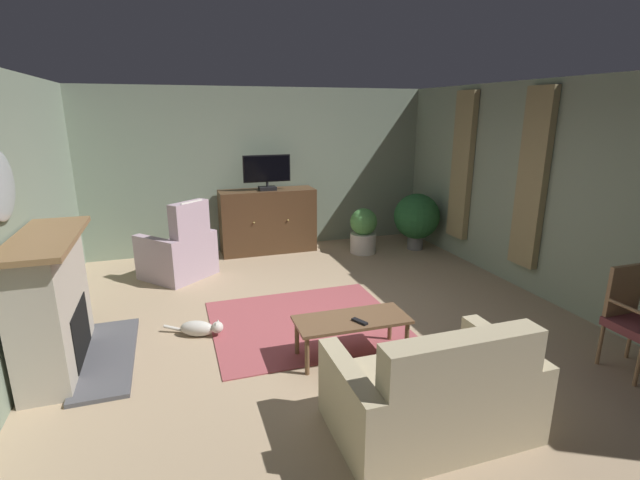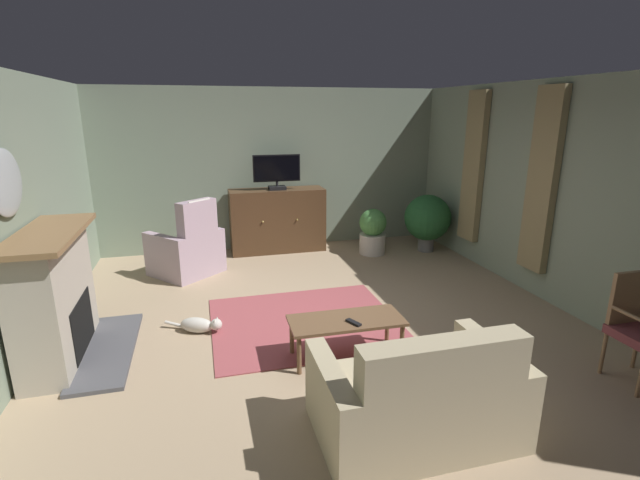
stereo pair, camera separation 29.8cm
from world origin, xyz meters
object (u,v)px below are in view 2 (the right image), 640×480
object	(u,v)px
wall_mirror_oval	(6,183)
sofa_floral	(418,399)
coffee_table	(346,323)
tv_remote	(354,322)
armchair_beside_cabinet	(188,251)
cat	(199,325)
tv_cabinet	(278,222)
potted_plant_tall_palm_by_window	(373,231)
potted_plant_on_hearth_side	(427,219)
television	(277,171)
side_chair_mid_row	(639,326)
fireplace	(57,299)

from	to	relation	value
wall_mirror_oval	sofa_floral	world-z (taller)	wall_mirror_oval
coffee_table	tv_remote	xyz separation A→B (m)	(0.03, -0.11, 0.06)
armchair_beside_cabinet	cat	bearing A→B (deg)	-86.33
tv_cabinet	tv_remote	bearing A→B (deg)	-89.00
potted_plant_tall_palm_by_window	cat	xyz separation A→B (m)	(-2.87, -2.22, -0.30)
sofa_floral	potted_plant_on_hearth_side	bearing A→B (deg)	61.87
potted_plant_tall_palm_by_window	potted_plant_on_hearth_side	bearing A→B (deg)	-5.28
cat	sofa_floral	bearing A→B (deg)	-53.93
tv_cabinet	sofa_floral	world-z (taller)	tv_cabinet
tv_cabinet	television	world-z (taller)	television
coffee_table	wall_mirror_oval	bearing A→B (deg)	166.22
tv_remote	potted_plant_tall_palm_by_window	size ratio (longest dim) A/B	0.22
tv_remote	potted_plant_tall_palm_by_window	distance (m)	3.55
armchair_beside_cabinet	potted_plant_tall_palm_by_window	bearing A→B (deg)	4.77
side_chair_mid_row	tv_cabinet	bearing A→B (deg)	117.03
tv_remote	cat	xyz separation A→B (m)	(-1.42, 1.02, -0.33)
armchair_beside_cabinet	cat	xyz separation A→B (m)	(0.13, -1.97, -0.27)
potted_plant_tall_palm_by_window	tv_remote	bearing A→B (deg)	-114.07
tv_cabinet	sofa_floral	size ratio (longest dim) A/B	1.09
coffee_table	armchair_beside_cabinet	bearing A→B (deg)	117.75
wall_mirror_oval	tv_cabinet	bearing A→B (deg)	46.17
fireplace	wall_mirror_oval	bearing A→B (deg)	180.00
tv_remote	potted_plant_on_hearth_side	size ratio (longest dim) A/B	0.17
wall_mirror_oval	side_chair_mid_row	bearing A→B (deg)	-18.00
television	coffee_table	world-z (taller)	television
fireplace	tv_remote	world-z (taller)	fireplace
fireplace	television	bearing A→B (deg)	48.21
fireplace	potted_plant_tall_palm_by_window	distance (m)	4.81
television	potted_plant_on_hearth_side	xyz separation A→B (m)	(2.47, -0.63, -0.81)
side_chair_mid_row	cat	distance (m)	4.25
fireplace	coffee_table	xyz separation A→B (m)	(2.67, -0.72, -0.25)
fireplace	potted_plant_on_hearth_side	distance (m)	5.61
wall_mirror_oval	side_chair_mid_row	world-z (taller)	wall_mirror_oval
armchair_beside_cabinet	side_chair_mid_row	bearing A→B (deg)	-44.93
side_chair_mid_row	tv_remote	bearing A→B (deg)	159.11
coffee_table	sofa_floral	distance (m)	1.23
wall_mirror_oval	potted_plant_tall_palm_by_window	xyz separation A→B (m)	(4.40, 2.41, -1.35)
television	sofa_floral	xyz separation A→B (m)	(0.19, -4.89, -1.07)
cat	potted_plant_on_hearth_side	bearing A→B (deg)	29.16
tv_cabinet	side_chair_mid_row	size ratio (longest dim) A/B	1.63
coffee_table	side_chair_mid_row	size ratio (longest dim) A/B	1.15
tv_cabinet	cat	distance (m)	3.15
armchair_beside_cabinet	potted_plant_on_hearth_side	size ratio (longest dim) A/B	1.20
television	armchair_beside_cabinet	bearing A→B (deg)	-152.04
wall_mirror_oval	armchair_beside_cabinet	world-z (taller)	wall_mirror_oval
sofa_floral	side_chair_mid_row	distance (m)	2.24
fireplace	armchair_beside_cabinet	distance (m)	2.47
tv_cabinet	potted_plant_tall_palm_by_window	distance (m)	1.63
wall_mirror_oval	coffee_table	world-z (taller)	wall_mirror_oval
wall_mirror_oval	tv_remote	world-z (taller)	wall_mirror_oval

